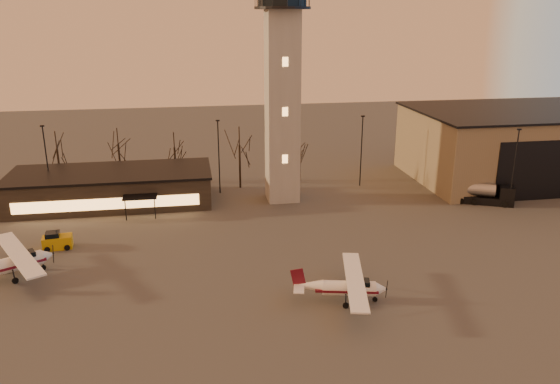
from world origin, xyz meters
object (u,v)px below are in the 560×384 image
object	(u,v)px
terminal	(112,187)
cessna_front	(350,290)
fuel_truck	(482,195)
service_cart	(57,242)
control_tower	(282,74)
cessna_rear	(16,266)
hangar	(517,144)

from	to	relation	value
terminal	cessna_front	world-z (taller)	terminal
fuel_truck	service_cart	size ratio (longest dim) A/B	2.54
control_tower	cessna_front	bearing A→B (deg)	-87.86
control_tower	fuel_truck	xyz separation A→B (m)	(25.36, -5.98, -15.22)
terminal	cessna_rear	size ratio (longest dim) A/B	2.23
hangar	terminal	bearing A→B (deg)	-178.03
cessna_rear	service_cart	world-z (taller)	cessna_rear
terminal	service_cart	xyz separation A→B (m)	(-4.05, -13.99, -1.45)
control_tower	service_cart	xyz separation A→B (m)	(-26.04, -12.00, -15.62)
control_tower	terminal	world-z (taller)	control_tower
cessna_front	service_cart	world-z (taller)	cessna_front
terminal	cessna_rear	world-z (taller)	terminal
control_tower	cessna_rear	xyz separation A→B (m)	(-28.36, -18.27, -15.18)
cessna_front	fuel_truck	distance (m)	32.72
fuel_truck	service_cart	xyz separation A→B (m)	(-51.40, -6.02, -0.40)
hangar	cessna_rear	xyz separation A→B (m)	(-64.36, -22.25, -4.01)
service_cart	control_tower	bearing A→B (deg)	18.56
service_cart	terminal	bearing A→B (deg)	67.66
control_tower	cessna_front	distance (m)	31.82
hangar	cessna_front	distance (m)	47.48
hangar	cessna_front	world-z (taller)	hangar
hangar	fuel_truck	distance (m)	15.13
control_tower	service_cart	distance (m)	32.66
cessna_front	service_cart	bearing A→B (deg)	162.19
control_tower	terminal	xyz separation A→B (m)	(-21.99, 1.98, -14.17)
hangar	cessna_front	bearing A→B (deg)	-137.66
hangar	terminal	world-z (taller)	hangar
service_cart	fuel_truck	bearing A→B (deg)	0.49
cessna_rear	control_tower	bearing A→B (deg)	4.24
hangar	cessna_rear	world-z (taller)	hangar
fuel_truck	cessna_rear	bearing A→B (deg)	-142.79
control_tower	fuel_truck	world-z (taller)	control_tower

